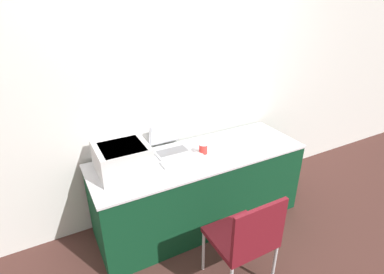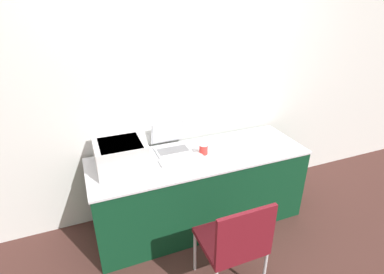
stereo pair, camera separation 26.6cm
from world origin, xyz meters
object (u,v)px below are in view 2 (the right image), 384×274
Objects in this scene: printer at (120,153)px; laptop_left at (171,144)px; external_keyboard at (182,160)px; coffee_cup at (203,149)px; chair at (235,240)px.

laptop_left reaches higher than printer.
printer is 0.52m from laptop_left.
external_keyboard is (0.51, -0.10, -0.12)m from printer.
external_keyboard is 4.07× the size of coffee_cup.
chair is (-0.12, -0.83, -0.30)m from coffee_cup.
printer reaches higher than coffee_cup.
external_keyboard is at bearing -85.40° from laptop_left.
chair is (0.13, -1.04, -0.31)m from laptop_left.
external_keyboard is (0.02, -0.25, -0.04)m from laptop_left.
laptop_left is 0.25m from external_keyboard.
laptop_left is 3.19× the size of coffee_cup.
laptop_left reaches higher than chair.
coffee_cup is at bearing -4.47° from printer.
laptop_left is 0.38× the size of chair.
printer is 1.15m from chair.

